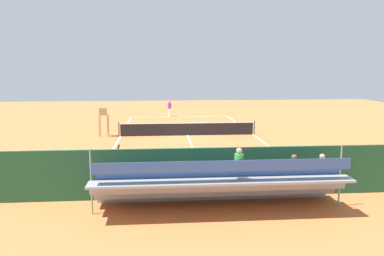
% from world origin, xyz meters
% --- Properties ---
extents(ground_plane, '(60.00, 60.00, 0.00)m').
position_xyz_m(ground_plane, '(0.00, 0.00, 0.00)').
color(ground_plane, '#C66B38').
extents(court_line_markings, '(10.10, 22.20, 0.01)m').
position_xyz_m(court_line_markings, '(0.00, -0.04, 0.00)').
color(court_line_markings, white).
rests_on(court_line_markings, ground).
extents(tennis_net, '(10.30, 0.10, 1.07)m').
position_xyz_m(tennis_net, '(0.00, 0.00, 0.50)').
color(tennis_net, black).
rests_on(tennis_net, ground).
extents(backdrop_wall, '(18.00, 0.16, 2.00)m').
position_xyz_m(backdrop_wall, '(0.00, 14.00, 1.00)').
color(backdrop_wall, '#1E4C2D').
rests_on(backdrop_wall, ground).
extents(bleacher_stand, '(9.06, 2.40, 2.48)m').
position_xyz_m(bleacher_stand, '(-0.22, 15.34, 0.91)').
color(bleacher_stand, gray).
rests_on(bleacher_stand, ground).
extents(umpire_chair, '(0.67, 0.67, 2.14)m').
position_xyz_m(umpire_chair, '(6.20, -0.05, 1.31)').
color(umpire_chair, '#A88456').
rests_on(umpire_chair, ground).
extents(courtside_bench, '(1.80, 0.40, 0.93)m').
position_xyz_m(courtside_bench, '(-2.62, 13.27, 0.56)').
color(courtside_bench, '#33383D').
rests_on(courtside_bench, ground).
extents(equipment_bag, '(0.90, 0.36, 0.36)m').
position_xyz_m(equipment_bag, '(-0.93, 13.40, 0.18)').
color(equipment_bag, '#B22D2D').
rests_on(equipment_bag, ground).
extents(tennis_player, '(0.40, 0.55, 1.93)m').
position_xyz_m(tennis_player, '(1.05, -11.32, 1.02)').
color(tennis_player, white).
rests_on(tennis_player, ground).
extents(tennis_racket, '(0.33, 0.58, 0.03)m').
position_xyz_m(tennis_racket, '(1.70, -11.12, 0.01)').
color(tennis_racket, black).
rests_on(tennis_racket, ground).
extents(tennis_ball_near, '(0.07, 0.07, 0.07)m').
position_xyz_m(tennis_ball_near, '(1.24, -7.74, 0.03)').
color(tennis_ball_near, '#CCDB33').
rests_on(tennis_ball_near, ground).
extents(tennis_ball_far, '(0.07, 0.07, 0.07)m').
position_xyz_m(tennis_ball_far, '(3.54, -10.53, 0.03)').
color(tennis_ball_far, '#CCDB33').
rests_on(tennis_ball_far, ground).
extents(line_judge, '(0.41, 0.55, 1.93)m').
position_xyz_m(line_judge, '(3.91, 12.83, 1.02)').
color(line_judge, '#232328').
rests_on(line_judge, ground).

